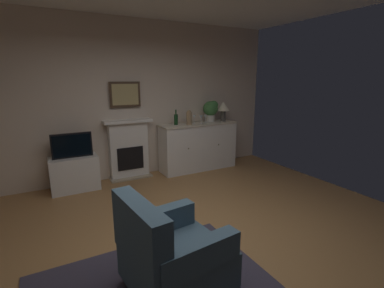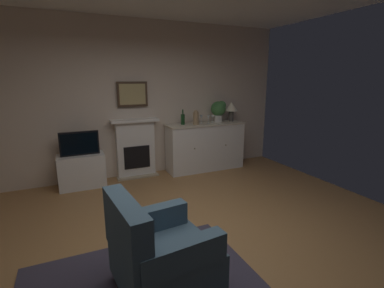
{
  "view_description": "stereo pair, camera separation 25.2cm",
  "coord_description": "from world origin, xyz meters",
  "px_view_note": "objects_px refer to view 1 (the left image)",
  "views": [
    {
      "loc": [
        -1.43,
        -2.4,
        1.83
      ],
      "look_at": [
        0.23,
        0.68,
        1.0
      ],
      "focal_mm": 26.03,
      "sensor_mm": 36.0,
      "label": 1
    },
    {
      "loc": [
        -1.21,
        -2.51,
        1.83
      ],
      "look_at": [
        0.23,
        0.68,
        1.0
      ],
      "focal_mm": 26.03,
      "sensor_mm": 36.0,
      "label": 2
    }
  ],
  "objects_px": {
    "framed_picture": "(125,94)",
    "vase_decorative": "(189,117)",
    "wine_glass_center": "(201,117)",
    "potted_plant_small": "(211,109)",
    "fireplace_unit": "(129,149)",
    "table_lamp": "(223,108)",
    "wine_glass_right": "(205,117)",
    "tv_set": "(72,145)",
    "tv_cabinet": "(75,173)",
    "armchair": "(170,254)",
    "sideboard_cabinet": "(198,146)",
    "wine_bottle": "(176,119)",
    "wine_glass_left": "(194,117)"
  },
  "relations": [
    {
      "from": "wine_glass_center",
      "to": "potted_plant_small",
      "type": "xyz_separation_m",
      "value": [
        0.29,
        0.1,
        0.13
      ]
    },
    {
      "from": "wine_glass_center",
      "to": "wine_glass_left",
      "type": "bearing_deg",
      "value": 141.08
    },
    {
      "from": "wine_glass_right",
      "to": "armchair",
      "type": "distance_m",
      "value": 3.56
    },
    {
      "from": "wine_glass_left",
      "to": "sideboard_cabinet",
      "type": "bearing_deg",
      "value": -22.04
    },
    {
      "from": "sideboard_cabinet",
      "to": "wine_glass_left",
      "type": "height_order",
      "value": "wine_glass_left"
    },
    {
      "from": "fireplace_unit",
      "to": "potted_plant_small",
      "type": "bearing_deg",
      "value": -4.43
    },
    {
      "from": "potted_plant_small",
      "to": "vase_decorative",
      "type": "bearing_deg",
      "value": -170.26
    },
    {
      "from": "wine_glass_center",
      "to": "wine_glass_right",
      "type": "xyz_separation_m",
      "value": [
        0.11,
        0.03,
        0.0
      ]
    },
    {
      "from": "armchair",
      "to": "wine_glass_left",
      "type": "bearing_deg",
      "value": 57.82
    },
    {
      "from": "wine_glass_right",
      "to": "potted_plant_small",
      "type": "distance_m",
      "value": 0.24
    },
    {
      "from": "table_lamp",
      "to": "framed_picture",
      "type": "bearing_deg",
      "value": 173.57
    },
    {
      "from": "sideboard_cabinet",
      "to": "wine_bottle",
      "type": "relative_size",
      "value": 5.48
    },
    {
      "from": "sideboard_cabinet",
      "to": "tv_set",
      "type": "xyz_separation_m",
      "value": [
        -2.36,
        -0.01,
        0.29
      ]
    },
    {
      "from": "wine_glass_right",
      "to": "tv_set",
      "type": "distance_m",
      "value": 2.52
    },
    {
      "from": "vase_decorative",
      "to": "tv_set",
      "type": "bearing_deg",
      "value": 178.87
    },
    {
      "from": "tv_cabinet",
      "to": "armchair",
      "type": "height_order",
      "value": "armchair"
    },
    {
      "from": "tv_cabinet",
      "to": "tv_set",
      "type": "height_order",
      "value": "tv_set"
    },
    {
      "from": "wine_glass_center",
      "to": "armchair",
      "type": "relative_size",
      "value": 0.18
    },
    {
      "from": "fireplace_unit",
      "to": "tv_cabinet",
      "type": "distance_m",
      "value": 1.02
    },
    {
      "from": "framed_picture",
      "to": "wine_glass_left",
      "type": "bearing_deg",
      "value": -8.34
    },
    {
      "from": "vase_decorative",
      "to": "tv_cabinet",
      "type": "height_order",
      "value": "vase_decorative"
    },
    {
      "from": "potted_plant_small",
      "to": "armchair",
      "type": "bearing_deg",
      "value": -127.37
    },
    {
      "from": "wine_glass_right",
      "to": "vase_decorative",
      "type": "relative_size",
      "value": 0.59
    },
    {
      "from": "sideboard_cabinet",
      "to": "vase_decorative",
      "type": "distance_m",
      "value": 0.66
    },
    {
      "from": "wine_glass_right",
      "to": "vase_decorative",
      "type": "distance_m",
      "value": 0.38
    },
    {
      "from": "framed_picture",
      "to": "table_lamp",
      "type": "relative_size",
      "value": 1.37
    },
    {
      "from": "framed_picture",
      "to": "vase_decorative",
      "type": "height_order",
      "value": "framed_picture"
    },
    {
      "from": "vase_decorative",
      "to": "tv_cabinet",
      "type": "bearing_deg",
      "value": 178.24
    },
    {
      "from": "table_lamp",
      "to": "armchair",
      "type": "xyz_separation_m",
      "value": [
        -2.49,
        -2.86,
        -0.85
      ]
    },
    {
      "from": "tv_cabinet",
      "to": "vase_decorative",
      "type": "bearing_deg",
      "value": -1.76
    },
    {
      "from": "wine_glass_left",
      "to": "potted_plant_small",
      "type": "xyz_separation_m",
      "value": [
        0.4,
        0.01,
        0.13
      ]
    },
    {
      "from": "table_lamp",
      "to": "armchair",
      "type": "height_order",
      "value": "table_lamp"
    },
    {
      "from": "framed_picture",
      "to": "potted_plant_small",
      "type": "bearing_deg",
      "value": -5.94
    },
    {
      "from": "fireplace_unit",
      "to": "wine_glass_right",
      "type": "relative_size",
      "value": 6.67
    },
    {
      "from": "framed_picture",
      "to": "tv_cabinet",
      "type": "height_order",
      "value": "framed_picture"
    },
    {
      "from": "framed_picture",
      "to": "tv_cabinet",
      "type": "xyz_separation_m",
      "value": [
        -0.98,
        -0.21,
        -1.26
      ]
    },
    {
      "from": "vase_decorative",
      "to": "fireplace_unit",
      "type": "bearing_deg",
      "value": 168.79
    },
    {
      "from": "framed_picture",
      "to": "wine_glass_center",
      "type": "distance_m",
      "value": 1.51
    },
    {
      "from": "framed_picture",
      "to": "wine_bottle",
      "type": "bearing_deg",
      "value": -10.96
    },
    {
      "from": "vase_decorative",
      "to": "armchair",
      "type": "relative_size",
      "value": 0.31
    },
    {
      "from": "wine_glass_center",
      "to": "wine_bottle",
      "type": "bearing_deg",
      "value": 168.35
    },
    {
      "from": "wine_glass_right",
      "to": "tv_cabinet",
      "type": "height_order",
      "value": "wine_glass_right"
    },
    {
      "from": "vase_decorative",
      "to": "armchair",
      "type": "bearing_deg",
      "value": -120.62
    },
    {
      "from": "wine_glass_center",
      "to": "armchair",
      "type": "xyz_separation_m",
      "value": [
        -1.93,
        -2.8,
        -0.69
      ]
    },
    {
      "from": "fireplace_unit",
      "to": "table_lamp",
      "type": "distance_m",
      "value": 2.1
    },
    {
      "from": "table_lamp",
      "to": "vase_decorative",
      "type": "relative_size",
      "value": 1.42
    },
    {
      "from": "framed_picture",
      "to": "wine_glass_center",
      "type": "relative_size",
      "value": 3.33
    },
    {
      "from": "wine_bottle",
      "to": "sideboard_cabinet",
      "type": "bearing_deg",
      "value": -5.6
    },
    {
      "from": "wine_glass_right",
      "to": "potted_plant_small",
      "type": "height_order",
      "value": "potted_plant_small"
    },
    {
      "from": "sideboard_cabinet",
      "to": "wine_glass_center",
      "type": "relative_size",
      "value": 9.64
    }
  ]
}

